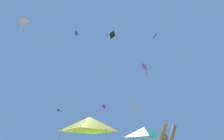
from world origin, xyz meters
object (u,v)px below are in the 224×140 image
kite_black_delta (59,110)px  kite_purple_diamond (145,68)px  canopy_tent_teal (144,132)px  kite_pink_diamond (24,21)px  canopy_tent_yellow (89,124)px  kite_cyan_diamond (75,112)px  kite_magenta_diamond (104,107)px  kite_blue_box (76,34)px  kite_black_diamond (112,35)px  kite_pink_box (100,78)px  kite_orange_diamond (134,109)px  kite_blue_delta (155,36)px

kite_black_delta → kite_purple_diamond: kite_purple_diamond is taller
canopy_tent_teal → kite_pink_diamond: kite_pink_diamond is taller
canopy_tent_yellow → kite_purple_diamond: bearing=47.6°
canopy_tent_teal → kite_cyan_diamond: 16.84m
canopy_tent_yellow → kite_cyan_diamond: (-6.34, 16.33, 4.64)m
kite_black_delta → kite_magenta_diamond: size_ratio=0.51×
kite_blue_box → kite_black_diamond: (7.43, 2.35, 1.84)m
kite_magenta_diamond → kite_black_diamond: size_ratio=1.69×
canopy_tent_yellow → kite_magenta_diamond: bearing=92.8°
kite_magenta_diamond → kite_pink_box: 8.68m
kite_magenta_diamond → kite_pink_box: size_ratio=1.89×
kite_orange_diamond → kite_black_diamond: size_ratio=1.08×
kite_orange_diamond → kite_blue_box: bearing=-130.0°
canopy_tent_yellow → kite_black_delta: (-12.82, 22.82, 6.65)m
canopy_tent_yellow → kite_orange_diamond: 25.60m
kite_magenta_diamond → kite_orange_diamond: size_ratio=1.56×
kite_pink_diamond → kite_cyan_diamond: 20.26m
kite_black_diamond → kite_black_delta: bearing=139.8°
canopy_tent_teal → kite_black_delta: bearing=134.7°
kite_orange_diamond → canopy_tent_teal: bearing=-95.2°
canopy_tent_teal → kite_purple_diamond: bearing=55.1°
canopy_tent_teal → kite_pink_box: size_ratio=2.15×
kite_black_diamond → canopy_tent_yellow: bearing=-97.4°
kite_pink_diamond → canopy_tent_yellow: bearing=-18.8°
kite_black_delta → kite_orange_diamond: bearing=2.5°
canopy_tent_yellow → kite_cyan_diamond: 18.12m
canopy_tent_yellow → kite_pink_box: size_ratio=2.25×
canopy_tent_yellow → canopy_tent_teal: (4.98, 4.81, -0.13)m
canopy_tent_yellow → kite_pink_diamond: (-15.30, 5.22, 19.03)m
kite_pink_diamond → kite_cyan_diamond: kite_pink_diamond is taller
kite_pink_diamond → kite_purple_diamond: bearing=5.9°
kite_cyan_diamond → kite_purple_diamond: bearing=-33.8°
kite_blue_box → kite_cyan_diamond: 16.24m
kite_blue_box → kite_blue_delta: bearing=18.7°
kite_cyan_diamond → kite_black_diamond: kite_black_diamond is taller
kite_black_delta → kite_pink_box: bearing=2.9°
canopy_tent_teal → kite_purple_diamond: kite_purple_diamond is taller
kite_purple_diamond → kite_pink_diamond: bearing=-174.1°
canopy_tent_yellow → kite_magenta_diamond: (-1.12, 22.96, 7.41)m
kite_purple_diamond → kite_blue_delta: kite_blue_delta is taller
kite_orange_diamond → kite_black_diamond: (-5.31, -12.86, 13.63)m
kite_blue_delta → kite_magenta_diamond: 23.06m
kite_purple_diamond → kite_magenta_diamond: bearing=117.3°
kite_pink_diamond → kite_orange_diamond: 31.11m
kite_purple_diamond → kite_black_diamond: bearing=148.6°
kite_black_delta → canopy_tent_teal: bearing=-45.3°
kite_black_delta → kite_blue_delta: bearing=-17.5°
kite_magenta_diamond → kite_blue_delta: bearing=-30.7°
kite_black_diamond → kite_purple_diamond: bearing=-31.4°
kite_blue_box → kite_purple_diamond: (12.89, -0.97, -9.29)m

